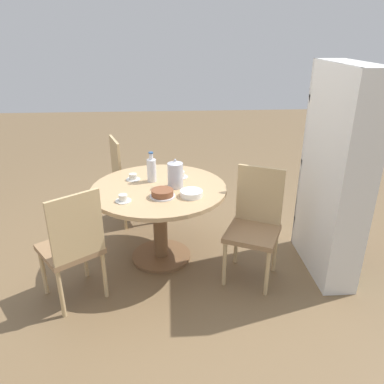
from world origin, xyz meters
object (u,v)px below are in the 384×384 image
Objects in this scene: chair_c at (255,223)px; water_bottle at (152,170)px; cup_c at (181,175)px; chair_a at (129,179)px; bookshelf at (332,178)px; cake_main at (162,193)px; cup_a at (123,199)px; coffee_pot at (175,174)px; chair_b at (73,245)px; cup_b at (133,177)px.

water_bottle is at bearing 177.95° from chair_c.
chair_a is at bearing -135.58° from cup_c.
chair_c is 0.54× the size of bookshelf.
water_bottle is 1.31× the size of cake_main.
cup_a is (0.07, -0.32, -0.01)m from cake_main.
chair_a is 1.00m from coffee_pot.
chair_c is 0.84m from cup_c.
water_bottle is at bearing -165.99° from chair_b.
bookshelf reaches higher than cake_main.
chair_b is 4.54× the size of cake_main.
water_bottle is 0.38m from cake_main.
chair_c is 0.80m from coffee_pot.
chair_b reaches higher than cup_a.
coffee_pot reaches higher than cup_c.
water_bottle is (-0.15, -0.21, -0.01)m from coffee_pot.
chair_b is at bearing 148.18° from chair_a.
chair_a and chair_c have the same top height.
chair_b is at bearing -47.24° from cup_c.
coffee_pot is 1.23× the size of cake_main.
cup_c is (-0.46, -1.25, -0.12)m from bookshelf.
bookshelf is at bearing 76.10° from water_bottle.
bookshelf is 6.44× the size of water_bottle.
water_bottle reaches higher than chair_c.
cake_main is at bearing -178.33° from chair_a.
chair_c is at bearing 88.59° from cup_a.
cup_c is (-0.23, 0.06, -0.10)m from coffee_pot.
chair_b is 0.99m from water_bottle.
cup_a is (0.43, -0.22, -0.09)m from water_bottle.
bookshelf is (-0.08, 0.65, 0.37)m from chair_c.
cup_b is (-0.42, -1.70, -0.12)m from bookshelf.
chair_a is at bearing -139.04° from chair_b.
cake_main reaches higher than cup_b.
cup_c is (-0.44, 0.17, -0.01)m from cake_main.
water_bottle is 2.15× the size of cup_a.
cup_c is at bearing -173.72° from chair_b.
bookshelf reaches higher than chair_b.
cup_c is at bearing 106.45° from water_bottle.
bookshelf is 13.80× the size of cup_b.
chair_b is at bearing -39.51° from water_bottle.
bookshelf is 6.85× the size of coffee_pot.
chair_a is at bearing 60.48° from bookshelf.
cup_b is at bearing -116.77° from coffee_pot.
coffee_pot reaches higher than chair_a.
bookshelf is at bearing 89.32° from cake_main.
bookshelf reaches higher than cup_b.
cake_main is 1.64× the size of cup_a.
coffee_pot reaches higher than chair_b.
chair_c is at bearing 65.51° from coffee_pot.
chair_c reaches higher than cup_c.
cup_a is (0.05, -1.74, -0.12)m from bookshelf.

